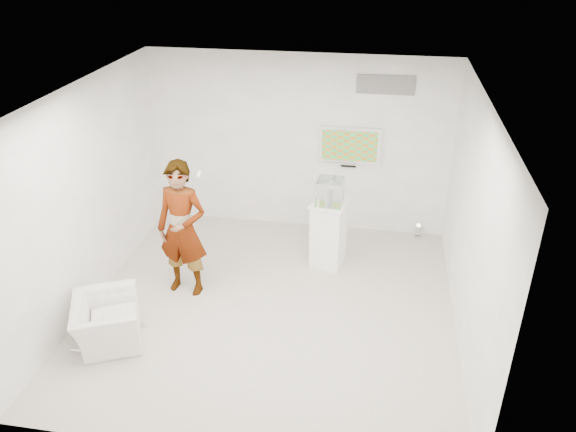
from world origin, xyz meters
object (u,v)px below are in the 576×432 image
object	(u,v)px
tv	(350,145)
pedestal	(328,234)
armchair	(107,321)
person	(182,229)
floor_uplight	(418,231)

from	to	relation	value
tv	pedestal	world-z (taller)	tv
tv	armchair	distance (m)	4.60
person	tv	bearing A→B (deg)	52.96
tv	pedestal	xyz separation A→B (m)	(-0.19, -1.17, -1.02)
armchair	person	bearing A→B (deg)	-50.68
person	armchair	xyz separation A→B (m)	(-0.62, -1.26, -0.70)
floor_uplight	armchair	bearing A→B (deg)	-139.80
person	floor_uplight	world-z (taller)	person
person	pedestal	distance (m)	2.25
tv	person	bearing A→B (deg)	-133.90
person	pedestal	world-z (taller)	person
armchair	floor_uplight	xyz separation A→B (m)	(3.99, 3.37, -0.17)
pedestal	floor_uplight	distance (m)	1.83
armchair	tv	bearing A→B (deg)	-62.68
tv	pedestal	distance (m)	1.57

